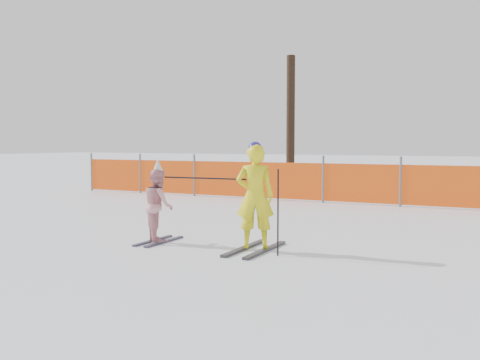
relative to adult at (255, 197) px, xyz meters
name	(u,v)px	position (x,y,z in m)	size (l,w,h in m)	color
ground	(225,248)	(-0.49, -0.02, -0.80)	(120.00, 120.00, 0.00)	white
adult	(255,197)	(0.00, 0.00, 0.00)	(0.66, 1.37, 1.61)	black
child	(158,204)	(-1.66, -0.10, -0.19)	(0.70, 1.01, 1.34)	black
ski_poles	(237,193)	(-0.24, -0.12, 0.05)	(2.00, 0.22, 1.23)	black
safety_fence	(292,181)	(-1.95, 6.54, -0.24)	(14.27, 0.06, 1.25)	#595960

